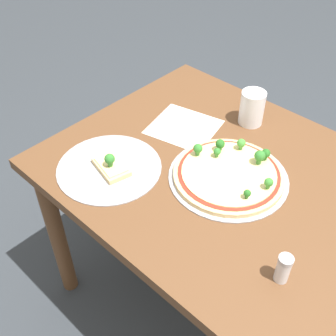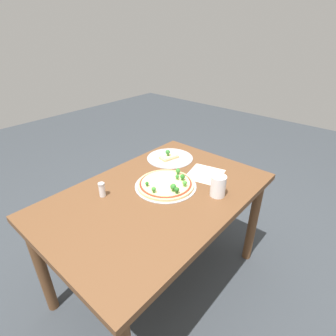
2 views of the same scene
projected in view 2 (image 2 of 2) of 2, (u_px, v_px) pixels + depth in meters
name	position (u px, v px, depth m)	size (l,w,h in m)	color
ground_plane	(159.00, 279.00, 1.79)	(8.00, 8.00, 0.00)	#33383D
dining_table	(158.00, 206.00, 1.50)	(1.27, 0.84, 0.71)	brown
pizza_tray_whole	(166.00, 184.00, 1.51)	(0.36, 0.36, 0.07)	#A3A3A8
pizza_tray_slice	(170.00, 157.00, 1.83)	(0.32, 0.32, 0.07)	#A3A3A8
drinking_cup	(218.00, 186.00, 1.41)	(0.08, 0.08, 0.12)	white
condiment_shaker	(102.00, 190.00, 1.41)	(0.04, 0.04, 0.08)	silver
paper_menu	(205.00, 174.00, 1.63)	(0.22, 0.20, 0.00)	silver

